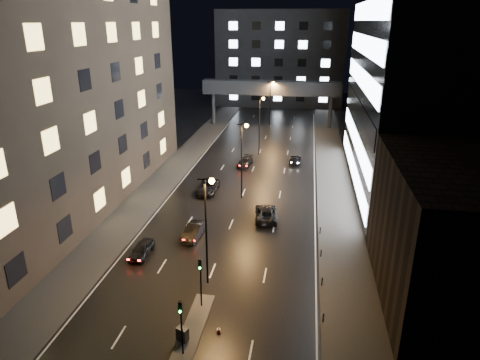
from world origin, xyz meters
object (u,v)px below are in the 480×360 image
(car_away_c, at_px, (208,187))
(utility_cabinet, at_px, (183,334))
(car_away_d, at_px, (245,162))
(car_away_a, at_px, (142,250))
(car_toward_b, at_px, (295,159))
(car_away_b, at_px, (194,231))
(car_toward_a, at_px, (266,213))

(car_away_c, distance_m, utility_cabinet, 29.39)
(car_away_d, relative_size, utility_cabinet, 4.33)
(car_away_c, height_order, utility_cabinet, car_away_c)
(car_away_a, distance_m, car_toward_b, 35.52)
(car_away_b, xyz_separation_m, car_toward_a, (7.32, 5.81, 0.02))
(car_away_c, relative_size, utility_cabinet, 5.28)
(car_away_b, bearing_deg, car_toward_a, 44.03)
(car_away_d, bearing_deg, car_toward_a, -67.57)
(car_away_b, bearing_deg, car_toward_b, 75.99)
(car_away_b, relative_size, car_toward_a, 0.82)
(car_away_a, xyz_separation_m, utility_cabinet, (7.54, -11.31, -0.01))
(car_away_a, bearing_deg, car_toward_a, 42.43)
(car_away_c, relative_size, car_toward_a, 1.02)
(car_toward_b, height_order, utility_cabinet, car_toward_b)
(car_away_b, bearing_deg, utility_cabinet, -72.55)
(car_away_c, distance_m, car_toward_a, 11.41)
(car_away_a, height_order, car_away_d, car_away_a)
(car_away_b, bearing_deg, car_away_c, 102.19)
(car_away_c, height_order, car_away_d, car_away_c)
(car_away_b, relative_size, car_away_d, 0.98)
(car_away_a, xyz_separation_m, car_toward_a, (11.52, 10.45, 0.07))
(car_away_d, relative_size, car_toward_a, 0.84)
(car_away_d, bearing_deg, car_away_a, -94.86)
(car_away_a, xyz_separation_m, car_toward_b, (14.14, 32.58, -0.05))
(car_away_a, distance_m, car_away_d, 30.32)
(car_away_a, relative_size, car_toward_b, 0.91)
(car_away_b, distance_m, car_away_c, 13.12)
(car_away_c, relative_size, car_away_d, 1.22)
(car_away_c, height_order, car_toward_a, car_away_c)
(car_away_a, distance_m, car_away_c, 17.88)
(car_away_b, relative_size, car_away_c, 0.80)
(car_away_d, xyz_separation_m, car_toward_a, (5.37, -19.24, 0.10))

